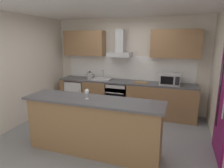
% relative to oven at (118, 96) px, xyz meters
% --- Properties ---
extents(ground, '(5.30, 4.55, 0.02)m').
position_rel_oven_xyz_m(ground, '(0.17, -1.43, -0.47)').
color(ground, gray).
extents(ceiling, '(5.30, 4.55, 0.02)m').
position_rel_oven_xyz_m(ceiling, '(0.17, -1.43, 2.15)').
color(ceiling, white).
extents(wall_back, '(5.30, 0.12, 2.60)m').
position_rel_oven_xyz_m(wall_back, '(0.17, 0.41, 0.84)').
color(wall_back, silver).
rests_on(wall_back, ground).
extents(wall_left, '(0.12, 4.55, 2.60)m').
position_rel_oven_xyz_m(wall_left, '(-2.04, -1.43, 0.84)').
color(wall_left, silver).
rests_on(wall_left, ground).
extents(backsplash_tile, '(3.65, 0.02, 0.66)m').
position_rel_oven_xyz_m(backsplash_tile, '(0.17, 0.33, 0.77)').
color(backsplash_tile, white).
extents(counter_back, '(3.78, 0.60, 0.90)m').
position_rel_oven_xyz_m(counter_back, '(0.17, 0.03, -0.01)').
color(counter_back, olive).
rests_on(counter_back, ground).
extents(counter_island, '(2.49, 0.64, 1.01)m').
position_rel_oven_xyz_m(counter_island, '(0.18, -2.08, 0.05)').
color(counter_island, olive).
rests_on(counter_island, ground).
extents(upper_cabinets, '(3.73, 0.32, 0.70)m').
position_rel_oven_xyz_m(upper_cabinets, '(0.17, 0.18, 1.45)').
color(upper_cabinets, olive).
extents(side_door, '(0.08, 0.85, 2.05)m').
position_rel_oven_xyz_m(side_door, '(2.31, -1.48, 0.57)').
color(side_door, '#7A1456').
rests_on(side_door, ground).
extents(oven, '(0.60, 0.62, 0.80)m').
position_rel_oven_xyz_m(oven, '(0.00, 0.00, 0.00)').
color(oven, slate).
rests_on(oven, ground).
extents(refrigerator, '(0.58, 0.60, 0.85)m').
position_rel_oven_xyz_m(refrigerator, '(-1.28, -0.00, -0.03)').
color(refrigerator, white).
rests_on(refrigerator, ground).
extents(microwave, '(0.50, 0.38, 0.30)m').
position_rel_oven_xyz_m(microwave, '(1.36, -0.03, 0.59)').
color(microwave, '#B7BABC').
rests_on(microwave, counter_back).
extents(sink, '(0.50, 0.40, 0.26)m').
position_rel_oven_xyz_m(sink, '(-0.49, 0.01, 0.47)').
color(sink, silver).
rests_on(sink, counter_back).
extents(kettle, '(0.29, 0.15, 0.24)m').
position_rel_oven_xyz_m(kettle, '(-0.84, -0.03, 0.55)').
color(kettle, '#B7BABC').
rests_on(kettle, counter_back).
extents(range_hood, '(0.62, 0.45, 0.72)m').
position_rel_oven_xyz_m(range_hood, '(0.00, 0.13, 1.33)').
color(range_hood, '#B7BABC').
extents(wine_glass, '(0.08, 0.08, 0.18)m').
position_rel_oven_xyz_m(wine_glass, '(0.08, -2.10, 0.67)').
color(wine_glass, silver).
rests_on(wine_glass, counter_island).
extents(chopping_board, '(0.37, 0.27, 0.02)m').
position_rel_oven_xyz_m(chopping_board, '(0.64, -0.02, 0.45)').
color(chopping_board, '#9E7247').
rests_on(chopping_board, counter_back).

